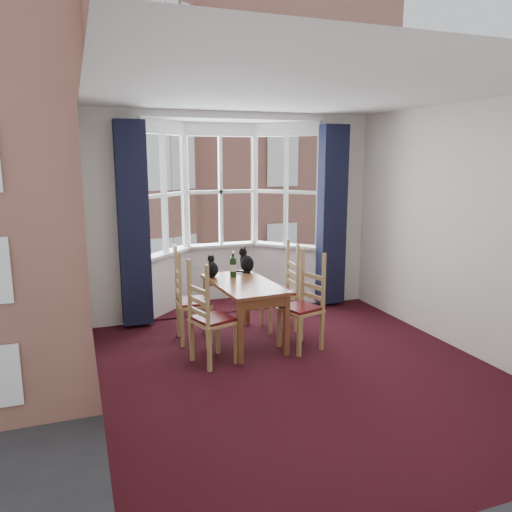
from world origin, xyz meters
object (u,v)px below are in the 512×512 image
chair_left_near (206,322)px  dining_table (244,291)px  chair_right_far (286,293)px  candle_tall (174,248)px  wine_bottle (233,266)px  cat_right (247,262)px  cat_left (212,268)px  chair_left_far (186,304)px  chair_right_near (306,308)px

chair_left_near → dining_table: bearing=39.2°
chair_right_far → candle_tall: 1.79m
wine_bottle → chair_left_near: bearing=-125.1°
cat_right → cat_left: bearing=-169.4°
chair_left_near → wine_bottle: 1.04m
chair_right_far → cat_left: bearing=172.4°
chair_left_near → chair_left_far: size_ratio=1.00×
dining_table → chair_left_far: 0.71m
chair_right_far → wine_bottle: 0.82m
candle_tall → chair_right_near: bearing=-59.1°
chair_left_near → cat_right: cat_right is taller
chair_left_far → chair_right_near: 1.44m
chair_left_near → chair_right_far: 1.49m
chair_right_near → cat_right: bearing=115.1°
chair_right_far → dining_table: bearing=-155.4°
cat_left → wine_bottle: 0.27m
chair_left_near → cat_left: bearing=70.6°
chair_left_near → cat_right: bearing=51.4°
cat_left → candle_tall: cat_left is taller
cat_left → cat_right: bearing=10.6°
chair_left_far → candle_tall: candle_tall is taller
dining_table → chair_left_far: bearing=156.7°
dining_table → cat_left: (-0.26, 0.44, 0.21)m
chair_left_near → cat_left: size_ratio=3.37×
dining_table → chair_right_near: (0.64, -0.38, -0.16)m
chair_left_far → chair_right_near: size_ratio=1.00×
chair_left_far → wine_bottle: 0.73m
dining_table → candle_tall: (-0.52, 1.56, 0.29)m
chair_right_near → wine_bottle: (-0.68, 0.69, 0.41)m
chair_right_far → chair_left_far: bearing=-178.4°
dining_table → chair_left_far: size_ratio=1.39×
candle_tall → chair_left_far: bearing=-95.2°
chair_left_far → cat_right: (0.85, 0.25, 0.39)m
chair_left_near → candle_tall: size_ratio=8.87×
chair_left_far → cat_right: 0.97m
wine_bottle → candle_tall: wine_bottle is taller
cat_left → chair_right_near: bearing=-42.1°
cat_right → candle_tall: (-0.73, 1.03, 0.06)m
chair_right_far → wine_bottle: (-0.71, -0.01, 0.41)m
dining_table → chair_left_near: bearing=-140.8°
wine_bottle → candle_tall: size_ratio=3.03×
cat_right → wine_bottle: cat_right is taller
chair_right_near → chair_right_far: (0.04, 0.69, 0.00)m
chair_left_far → wine_bottle: wine_bottle is taller
chair_right_near → wine_bottle: 1.05m
chair_right_far → cat_left: size_ratio=3.37×
chair_right_near → wine_bottle: wine_bottle is taller
chair_right_far → cat_right: cat_right is taller
chair_left_far → chair_right_far: size_ratio=1.00×
chair_left_near → wine_bottle: size_ratio=2.93×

